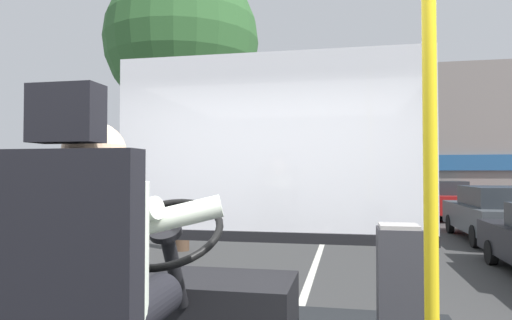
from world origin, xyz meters
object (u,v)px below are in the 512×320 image
Objects in this scene: bus_driver at (101,261)px; parked_car_charcoal at (497,213)px; parked_car_red at (440,199)px; steering_console at (198,308)px; driver_seat at (83,318)px; handrail_pole at (430,138)px; fare_box at (399,296)px.

bus_driver is 0.18× the size of parked_car_charcoal.
bus_driver is 0.19× the size of parked_car_red.
parked_car_charcoal is at bearing 65.50° from steering_console.
driver_seat reaches higher than steering_console.
parked_car_charcoal is at bearing 67.61° from bus_driver.
steering_console is at bearing 90.00° from driver_seat.
fare_box is at bearing 89.61° from handrail_pole.
bus_driver is at bearing 90.00° from driver_seat.
parked_car_charcoal is (4.54, 11.13, -0.55)m from driver_seat.
fare_box is at bearing 45.15° from driver_seat.
bus_driver is 1.03× the size of fare_box.
fare_box is at bearing -101.31° from parked_car_red.
handrail_pole reaches higher than parked_car_charcoal.
handrail_pole is 17.04m from parked_car_red.
handrail_pole reaches higher than driver_seat.
driver_seat reaches higher than parked_car_charcoal.
driver_seat is 1.16× the size of steering_console.
fare_box is 16.04m from parked_car_red.
handrail_pole is 0.55× the size of parked_car_red.
steering_console is (0.00, 1.05, -0.47)m from bus_driver.
handrail_pole is at bearing 7.06° from driver_seat.
driver_seat is 1.58m from fare_box.
driver_seat is 0.57× the size of handrail_pole.
parked_car_charcoal is at bearing 71.09° from fare_box.
steering_console is at bearing 177.39° from fare_box.
steering_console is 16.24m from parked_car_red.
handrail_pole is at bearing 1.32° from bus_driver.
driver_seat is at bearing -134.85° from fare_box.
bus_driver is (-0.00, 0.11, 0.16)m from driver_seat.
handrail_pole is (1.10, 0.03, 0.42)m from bus_driver.
bus_driver is at bearing -104.27° from parked_car_red.
handrail_pole is (1.10, 0.14, 0.58)m from driver_seat.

